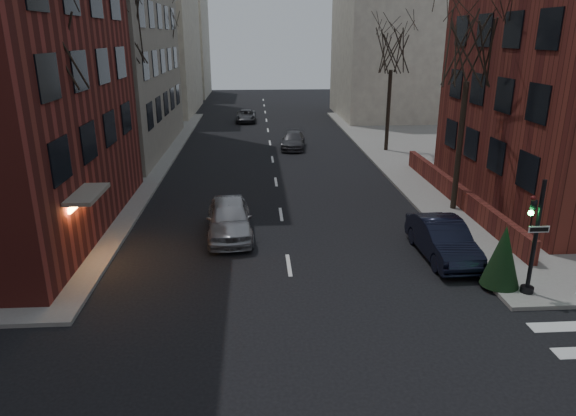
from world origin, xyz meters
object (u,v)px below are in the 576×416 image
object	(u,v)px
tree_left_b	(123,28)
evergreen_shrub	(503,256)
tree_right_b	(392,49)
car_lane_silver	(229,218)
tree_left_a	(44,37)
car_lane_gray	(293,140)
streetlamp_far	(177,85)
streetlamp_near	(125,119)
car_lane_far	(246,116)
traffic_signal	(533,245)
tree_left_c	(164,41)
parked_sedan	(443,239)
tree_right_a	(470,46)

from	to	relation	value
tree_left_b	evergreen_shrub	world-z (taller)	tree_left_b
tree_right_b	car_lane_silver	size ratio (longest dim) A/B	1.89
tree_left_a	car_lane_gray	bearing A→B (deg)	61.78
streetlamp_far	streetlamp_near	bearing A→B (deg)	-90.00
tree_right_b	car_lane_far	distance (m)	19.90
streetlamp_far	evergreen_shrub	distance (m)	36.03
tree_right_b	car_lane_gray	xyz separation A→B (m)	(-7.02, 1.71, -6.96)
tree_right_b	car_lane_gray	size ratio (longest dim) A/B	2.12
traffic_signal	tree_right_b	bearing A→B (deg)	87.85
streetlamp_far	tree_left_c	bearing A→B (deg)	-106.70
traffic_signal	streetlamp_far	bearing A→B (deg)	116.06
tree_right_b	parked_sedan	distance (m)	20.94
streetlamp_near	car_lane_gray	distance (m)	15.80
streetlamp_far	car_lane_silver	distance (m)	27.55
streetlamp_far	evergreen_shrub	bearing A→B (deg)	-64.43
tree_left_a	tree_left_b	size ratio (longest dim) A/B	0.95
car_lane_gray	evergreen_shrub	size ratio (longest dim) A/B	1.95
traffic_signal	streetlamp_far	world-z (taller)	streetlamp_far
tree_right_a	parked_sedan	size ratio (longest dim) A/B	2.06
parked_sedan	evergreen_shrub	xyz separation A→B (m)	(1.10, -2.76, 0.48)
streetlamp_near	car_lane_gray	bearing A→B (deg)	49.57
tree_right_a	tree_right_b	world-z (taller)	tree_right_a
streetlamp_far	car_lane_silver	world-z (taller)	streetlamp_far
tree_right_b	streetlamp_far	distance (m)	20.01
tree_right_a	parked_sedan	xyz separation A→B (m)	(-2.60, -5.63, -7.25)
tree_right_a	car_lane_far	bearing A→B (deg)	110.61
evergreen_shrub	car_lane_gray	bearing A→B (deg)	102.91
tree_left_a	tree_left_b	xyz separation A→B (m)	(0.00, 12.00, 0.44)
tree_right_a	tree_right_b	xyz separation A→B (m)	(0.00, 14.00, -0.44)
tree_left_c	tree_right_b	xyz separation A→B (m)	(17.60, -8.00, -0.44)
tree_right_a	traffic_signal	bearing A→B (deg)	-95.47
tree_left_b	parked_sedan	bearing A→B (deg)	-42.26
tree_left_b	tree_right_b	world-z (taller)	tree_left_b
evergreen_shrub	parked_sedan	bearing A→B (deg)	111.72
tree_left_a	tree_right_b	bearing A→B (deg)	45.64
tree_left_c	evergreen_shrub	bearing A→B (deg)	-62.09
tree_left_a	streetlamp_far	bearing A→B (deg)	88.77
tree_right_b	streetlamp_near	world-z (taller)	tree_right_b
car_lane_far	car_lane_gray	bearing A→B (deg)	-72.98
car_lane_gray	tree_left_a	bearing A→B (deg)	-110.83
traffic_signal	tree_right_a	distance (m)	10.92
tree_left_a	tree_right_b	world-z (taller)	tree_left_a
tree_right_a	parked_sedan	distance (m)	9.54
car_lane_silver	tree_left_a	bearing A→B (deg)	-172.45
tree_left_a	tree_right_b	size ratio (longest dim) A/B	1.12
tree_left_c	tree_right_b	bearing A→B (deg)	-24.44
tree_right_a	evergreen_shrub	bearing A→B (deg)	-100.13
traffic_signal	tree_left_b	xyz separation A→B (m)	(-16.74, 17.01, 7.00)
tree_left_c	streetlamp_far	distance (m)	4.33
tree_left_c	tree_right_b	distance (m)	19.34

